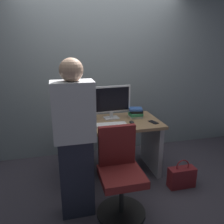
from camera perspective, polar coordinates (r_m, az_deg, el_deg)
ground_plane at (r=3.36m, az=-0.21°, el=-14.74°), size 9.00×9.00×0.00m
wall_back at (r=3.63m, az=-3.25°, el=12.71°), size 6.40×0.10×3.00m
desk at (r=3.12m, az=-0.22°, el=-6.70°), size 1.31×0.72×0.76m
office_chair at (r=2.48m, az=2.03°, el=-15.67°), size 0.52×0.52×0.94m
person_at_desk at (r=2.30m, az=-9.26°, el=-7.05°), size 0.40×0.24×1.64m
monitor at (r=3.09m, az=-0.17°, el=2.88°), size 0.54×0.15×0.46m
keyboard at (r=2.90m, az=-0.59°, el=-3.15°), size 0.44×0.15×0.02m
mouse at (r=2.97m, az=4.94°, el=-2.56°), size 0.06×0.10×0.03m
cup_near_keyboard at (r=2.76m, az=-9.32°, el=-3.57°), size 0.08×0.08×0.10m
book_stack at (r=3.20m, az=5.96°, el=-0.22°), size 0.21×0.18×0.14m
cell_phone at (r=3.05m, az=10.31°, el=-2.52°), size 0.11×0.16×0.01m
handbag at (r=3.13m, az=16.98°, el=-15.23°), size 0.34×0.14×0.38m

